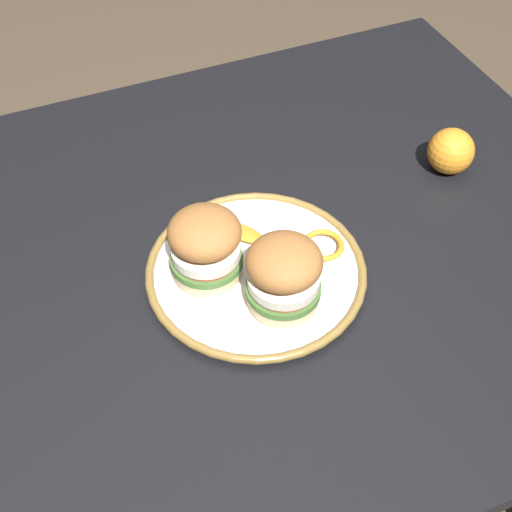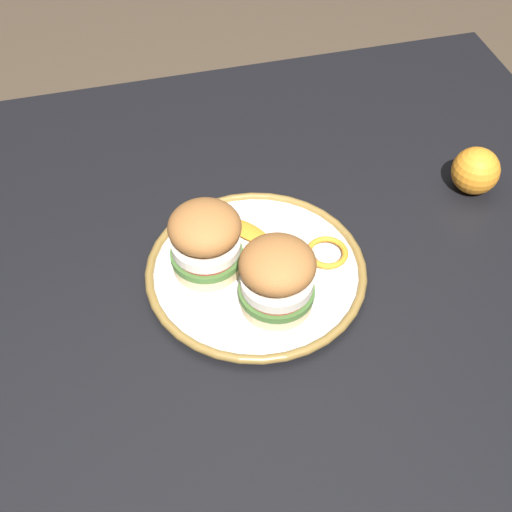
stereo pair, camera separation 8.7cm
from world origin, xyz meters
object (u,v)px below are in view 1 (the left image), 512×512
object	(u,v)px
sandwich_half_right	(205,245)
whole_orange	(451,151)
dinner_plate	(256,271)
sandwich_half_left	(284,274)
dining_table	(234,301)

from	to	relation	value
sandwich_half_right	whole_orange	xyz separation A→B (m)	(-0.42, -0.07, -0.03)
whole_orange	dinner_plate	bearing A→B (deg)	13.43
sandwich_half_left	sandwich_half_right	xyz separation A→B (m)	(0.07, -0.08, 0.00)
sandwich_half_right	whole_orange	bearing A→B (deg)	-171.02
dinner_plate	whole_orange	bearing A→B (deg)	-166.57
dining_table	sandwich_half_left	xyz separation A→B (m)	(-0.02, 0.12, 0.18)
dinner_plate	whole_orange	world-z (taller)	whole_orange
dinner_plate	whole_orange	distance (m)	0.37
dining_table	whole_orange	xyz separation A→B (m)	(-0.37, -0.03, 0.15)
dining_table	dinner_plate	world-z (taller)	dinner_plate
dining_table	sandwich_half_right	size ratio (longest dim) A/B	8.80
dinner_plate	whole_orange	xyz separation A→B (m)	(-0.36, -0.09, 0.03)
dinner_plate	whole_orange	size ratio (longest dim) A/B	4.17
sandwich_half_left	whole_orange	distance (m)	0.38
dining_table	sandwich_half_left	world-z (taller)	sandwich_half_left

